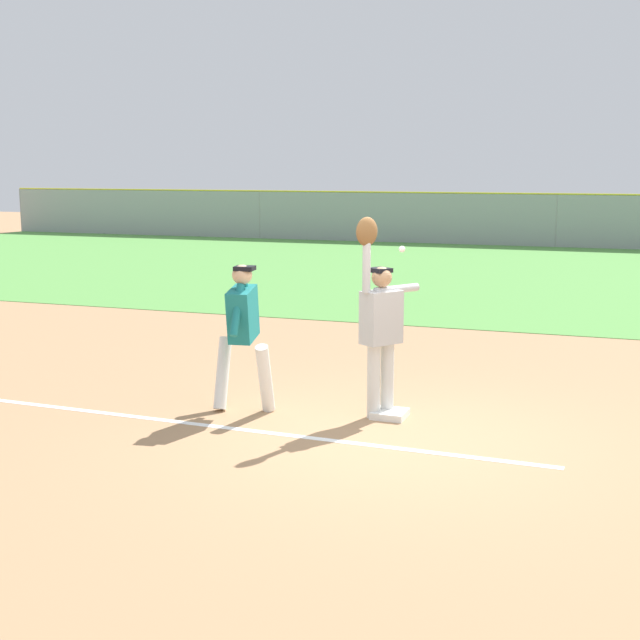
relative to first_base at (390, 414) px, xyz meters
The scene contains 10 objects.
ground_plane 0.79m from the first_base, 78.86° to the right, with size 73.15×73.15×0.00m, color #A37A54.
outfield_grass 14.00m from the first_base, 89.37° to the left, with size 45.18×16.67×0.01m, color #549342.
chalk_foul_line 4.10m from the first_base, 167.32° to the right, with size 12.00×0.10×0.01m, color white.
first_base is the anchor object (origin of this frame).
fielder 1.09m from the first_base, behind, with size 0.60×0.80×2.28m.
runner 1.95m from the first_base, 169.38° to the right, with size 0.78×0.85×1.72m.
baseball 1.88m from the first_base, 85.26° to the left, with size 0.07×0.07×0.07m, color white.
outfield_fence 22.35m from the first_base, 89.61° to the left, with size 45.26×0.08×1.89m.
parked_car_tan 27.86m from the first_base, 110.24° to the left, with size 4.40×2.12×1.25m.
parked_car_silver 25.78m from the first_base, 96.27° to the left, with size 4.44×2.19×1.25m.
Camera 1 is at (2.24, -8.49, 2.82)m, focal length 48.73 mm.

